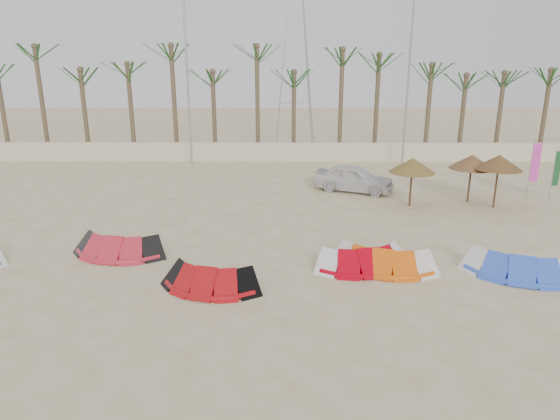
{
  "coord_description": "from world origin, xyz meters",
  "views": [
    {
      "loc": [
        0.16,
        -12.64,
        7.04
      ],
      "look_at": [
        0.0,
        6.0,
        1.3
      ],
      "focal_mm": 32.0,
      "sensor_mm": 36.0,
      "label": 1
    }
  ],
  "objects_px": {
    "kite_red_left": "(120,242)",
    "car": "(354,178)",
    "kite_orange": "(381,255)",
    "kite_blue": "(517,261)",
    "parasol_left": "(412,165)",
    "kite_red_mid": "(211,274)",
    "kite_red_right": "(363,254)",
    "parasol_right": "(472,162)",
    "parasol_mid": "(499,162)"
  },
  "relations": [
    {
      "from": "kite_blue",
      "to": "parasol_left",
      "type": "xyz_separation_m",
      "value": [
        -1.69,
        7.95,
        1.62
      ]
    },
    {
      "from": "kite_blue",
      "to": "parasol_right",
      "type": "relative_size",
      "value": 1.63
    },
    {
      "from": "kite_red_left",
      "to": "kite_red_mid",
      "type": "bearing_deg",
      "value": -36.43
    },
    {
      "from": "kite_red_left",
      "to": "kite_red_right",
      "type": "bearing_deg",
      "value": -7.26
    },
    {
      "from": "kite_red_mid",
      "to": "parasol_mid",
      "type": "relative_size",
      "value": 1.32
    },
    {
      "from": "kite_red_right",
      "to": "kite_orange",
      "type": "relative_size",
      "value": 0.93
    },
    {
      "from": "car",
      "to": "parasol_right",
      "type": "bearing_deg",
      "value": -87.24
    },
    {
      "from": "parasol_left",
      "to": "parasol_mid",
      "type": "bearing_deg",
      "value": -3.01
    },
    {
      "from": "kite_red_right",
      "to": "kite_blue",
      "type": "xyz_separation_m",
      "value": [
        5.11,
        -0.57,
        0.0
      ]
    },
    {
      "from": "kite_red_mid",
      "to": "kite_blue",
      "type": "xyz_separation_m",
      "value": [
        10.21,
        1.1,
        0.0
      ]
    },
    {
      "from": "kite_red_mid",
      "to": "car",
      "type": "height_order",
      "value": "car"
    },
    {
      "from": "car",
      "to": "kite_blue",
      "type": "bearing_deg",
      "value": -135.88
    },
    {
      "from": "parasol_mid",
      "to": "car",
      "type": "height_order",
      "value": "parasol_mid"
    },
    {
      "from": "car",
      "to": "kite_red_mid",
      "type": "bearing_deg",
      "value": 175.99
    },
    {
      "from": "kite_blue",
      "to": "parasol_right",
      "type": "xyz_separation_m",
      "value": [
        1.42,
        8.68,
        1.65
      ]
    },
    {
      "from": "kite_red_right",
      "to": "kite_blue",
      "type": "distance_m",
      "value": 5.14
    },
    {
      "from": "kite_red_left",
      "to": "car",
      "type": "distance_m",
      "value": 13.43
    },
    {
      "from": "parasol_left",
      "to": "parasol_mid",
      "type": "xyz_separation_m",
      "value": [
        4.04,
        -0.21,
        0.2
      ]
    },
    {
      "from": "kite_red_left",
      "to": "parasol_right",
      "type": "height_order",
      "value": "parasol_right"
    },
    {
      "from": "kite_red_mid",
      "to": "parasol_mid",
      "type": "xyz_separation_m",
      "value": [
        12.56,
        8.83,
        1.82
      ]
    },
    {
      "from": "kite_blue",
      "to": "parasol_left",
      "type": "distance_m",
      "value": 8.28
    },
    {
      "from": "kite_red_right",
      "to": "parasol_mid",
      "type": "distance_m",
      "value": 10.51
    },
    {
      "from": "kite_red_right",
      "to": "car",
      "type": "bearing_deg",
      "value": 84.22
    },
    {
      "from": "parasol_left",
      "to": "car",
      "type": "bearing_deg",
      "value": 130.41
    },
    {
      "from": "kite_red_mid",
      "to": "kite_blue",
      "type": "bearing_deg",
      "value": 6.14
    },
    {
      "from": "kite_red_right",
      "to": "kite_orange",
      "type": "xyz_separation_m",
      "value": [
        0.63,
        -0.01,
        0.0
      ]
    },
    {
      "from": "kite_red_left",
      "to": "parasol_left",
      "type": "bearing_deg",
      "value": 26.94
    },
    {
      "from": "kite_red_left",
      "to": "parasol_right",
      "type": "relative_size",
      "value": 1.5
    },
    {
      "from": "kite_red_left",
      "to": "parasol_mid",
      "type": "height_order",
      "value": "parasol_mid"
    },
    {
      "from": "kite_red_left",
      "to": "kite_red_right",
      "type": "height_order",
      "value": "same"
    },
    {
      "from": "parasol_left",
      "to": "kite_orange",
      "type": "bearing_deg",
      "value": -110.66
    },
    {
      "from": "parasol_right",
      "to": "parasol_left",
      "type": "bearing_deg",
      "value": -166.68
    },
    {
      "from": "car",
      "to": "parasol_mid",
      "type": "bearing_deg",
      "value": -91.79
    },
    {
      "from": "kite_red_mid",
      "to": "kite_blue",
      "type": "height_order",
      "value": "same"
    },
    {
      "from": "kite_red_mid",
      "to": "kite_orange",
      "type": "height_order",
      "value": "same"
    },
    {
      "from": "parasol_mid",
      "to": "kite_red_left",
      "type": "bearing_deg",
      "value": -159.73
    },
    {
      "from": "kite_orange",
      "to": "kite_blue",
      "type": "distance_m",
      "value": 4.52
    },
    {
      "from": "kite_red_left",
      "to": "kite_blue",
      "type": "xyz_separation_m",
      "value": [
        13.99,
        -1.7,
        0.0
      ]
    },
    {
      "from": "parasol_left",
      "to": "parasol_mid",
      "type": "distance_m",
      "value": 4.05
    },
    {
      "from": "kite_red_right",
      "to": "parasol_mid",
      "type": "bearing_deg",
      "value": 43.85
    },
    {
      "from": "kite_red_right",
      "to": "kite_blue",
      "type": "relative_size",
      "value": 0.91
    },
    {
      "from": "kite_orange",
      "to": "kite_red_mid",
      "type": "bearing_deg",
      "value": -163.93
    },
    {
      "from": "kite_red_mid",
      "to": "parasol_left",
      "type": "relative_size",
      "value": 1.43
    },
    {
      "from": "kite_red_right",
      "to": "car",
      "type": "distance_m",
      "value": 10.24
    },
    {
      "from": "parasol_right",
      "to": "car",
      "type": "distance_m",
      "value": 6.03
    },
    {
      "from": "kite_red_left",
      "to": "parasol_left",
      "type": "xyz_separation_m",
      "value": [
        12.3,
        6.25,
        1.62
      ]
    },
    {
      "from": "kite_red_left",
      "to": "car",
      "type": "xyz_separation_m",
      "value": [
        9.91,
        9.05,
        0.31
      ]
    },
    {
      "from": "kite_blue",
      "to": "car",
      "type": "relative_size",
      "value": 0.93
    },
    {
      "from": "parasol_mid",
      "to": "parasol_right",
      "type": "height_order",
      "value": "parasol_mid"
    },
    {
      "from": "parasol_left",
      "to": "car",
      "type": "height_order",
      "value": "parasol_left"
    }
  ]
}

